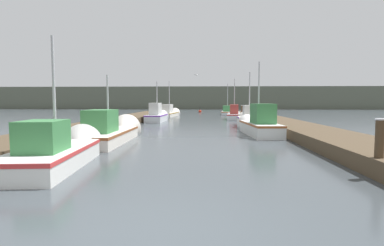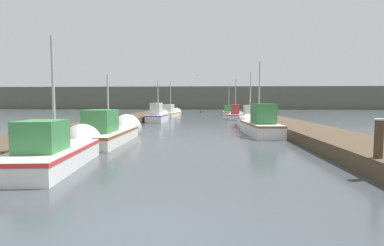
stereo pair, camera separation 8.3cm
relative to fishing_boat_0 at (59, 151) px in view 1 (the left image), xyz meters
The scene contains 18 objects.
ground_plane 5.67m from the fishing_boat_0, 51.89° to the right, with size 200.00×200.00×0.00m.
dock_left 11.82m from the fishing_boat_0, 102.23° to the left, with size 2.66×40.00×0.48m.
dock_right 14.95m from the fishing_boat_0, 50.59° to the left, with size 2.66×40.00×0.48m.
distant_shore_ridge 64.07m from the fishing_boat_0, 86.87° to the left, with size 120.00×16.00×4.91m.
fishing_boat_0 is the anchor object (origin of this frame).
fishing_boat_1 5.33m from the fishing_boat_0, 91.80° to the left, with size 1.87×6.20×3.55m.
fishing_boat_2 10.90m from the fishing_boat_0, 49.43° to the left, with size 1.75×5.64×4.25m.
fishing_boat_3 15.34m from the fishing_boat_0, 61.40° to the left, with size 1.62×5.04×4.25m.
fishing_boat_4 18.20m from the fishing_boat_0, 90.43° to the left, with size 1.50×4.77×3.87m.
fishing_boat_5 23.31m from the fishing_boat_0, 72.31° to the left, with size 1.83×5.41×4.38m.
fishing_boat_6 27.64m from the fishing_boat_0, 90.30° to the left, with size 2.03×6.41×4.60m.
fishing_boat_7 32.38m from the fishing_boat_0, 77.43° to the left, with size 1.87×4.99×4.54m.
mooring_piling_0 28.80m from the fishing_boat_0, 92.15° to the left, with size 0.27×0.27×1.39m.
mooring_piling_1 23.11m from the fishing_boat_0, 68.79° to the left, with size 0.37×0.37×1.34m.
mooring_piling_2 25.21m from the fishing_boat_0, 71.23° to the left, with size 0.35×0.35×1.37m.
mooring_piling_3 8.45m from the fishing_boat_0, ahead, with size 0.23×0.23×1.42m.
channel_buoy 39.46m from the fishing_boat_0, 85.31° to the left, with size 0.48×0.48×0.98m.
seagull_lead 23.47m from the fishing_boat_0, 81.94° to the left, with size 0.55×0.33×0.12m.
Camera 1 is at (0.77, -3.90, 1.84)m, focal length 28.00 mm.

